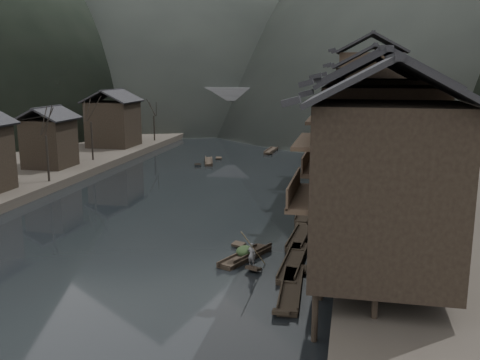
# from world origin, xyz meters

# --- Properties ---
(water) EXTENTS (300.00, 300.00, 0.00)m
(water) POSITION_xyz_m (0.00, 0.00, 0.00)
(water) COLOR black
(water) RESTS_ON ground
(left_bank) EXTENTS (40.00, 200.00, 1.20)m
(left_bank) POSITION_xyz_m (-35.00, 40.00, 0.60)
(left_bank) COLOR #2D2823
(left_bank) RESTS_ON ground
(stilt_houses) EXTENTS (9.00, 67.60, 16.95)m
(stilt_houses) POSITION_xyz_m (17.28, 19.24, 9.05)
(stilt_houses) COLOR black
(stilt_houses) RESTS_ON ground
(left_houses) EXTENTS (8.10, 53.20, 8.73)m
(left_houses) POSITION_xyz_m (-20.50, 20.12, 5.66)
(left_houses) COLOR black
(left_houses) RESTS_ON left_bank
(bare_trees) EXTENTS (3.70, 62.93, 7.41)m
(bare_trees) POSITION_xyz_m (-17.00, 14.37, 6.38)
(bare_trees) COLOR black
(bare_trees) RESTS_ON left_bank
(moored_sampans) EXTENTS (2.72, 55.08, 0.47)m
(moored_sampans) POSITION_xyz_m (11.96, 18.05, 0.20)
(moored_sampans) COLOR black
(moored_sampans) RESTS_ON water
(midriver_boats) EXTENTS (9.23, 31.11, 0.45)m
(midriver_boats) POSITION_xyz_m (-1.42, 47.53, 0.20)
(midriver_boats) COLOR black
(midriver_boats) RESTS_ON water
(stone_bridge) EXTENTS (40.00, 6.00, 9.00)m
(stone_bridge) POSITION_xyz_m (-0.00, 72.00, 5.11)
(stone_bridge) COLOR #4C4C4F
(stone_bridge) RESTS_ON ground
(hero_sampan) EXTENTS (3.04, 5.39, 0.44)m
(hero_sampan) POSITION_xyz_m (8.71, 0.04, 0.20)
(hero_sampan) COLOR black
(hero_sampan) RESTS_ON water
(cargo_heap) EXTENTS (1.21, 1.58, 0.72)m
(cargo_heap) POSITION_xyz_m (8.61, 0.27, 0.80)
(cargo_heap) COLOR black
(cargo_heap) RESTS_ON hero_sampan
(boatman) EXTENTS (0.66, 0.53, 1.56)m
(boatman) POSITION_xyz_m (9.48, -1.72, 1.22)
(boatman) COLOR slate
(boatman) RESTS_ON hero_sampan
(bamboo_pole) EXTENTS (1.38, 2.48, 3.18)m
(bamboo_pole) POSITION_xyz_m (9.68, -1.72, 3.59)
(bamboo_pole) COLOR #8C7A51
(bamboo_pole) RESTS_ON boatman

